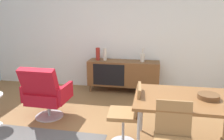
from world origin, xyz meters
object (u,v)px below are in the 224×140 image
Objects in this scene: vase_ceramic_small at (98,54)px; dining_table at (200,102)px; dining_chair_near_window at (128,113)px; dining_chair_front_left at (173,140)px; wooden_bowl_on_table at (208,96)px; lounge_chair_red at (46,93)px; sideboard at (123,73)px; vase_cobalt at (143,57)px; vase_sculptural_dark at (105,54)px.

vase_ceramic_small reaches higher than dining_table.
dining_chair_near_window is at bearing -65.85° from vase_ceramic_small.
dining_chair_near_window is at bearing 133.75° from dining_chair_front_left.
wooden_bowl_on_table is at bearing 51.69° from dining_chair_front_left.
lounge_chair_red is (-2.43, 0.51, -0.30)m from wooden_bowl_on_table.
sideboard is at bearing 99.39° from dining_chair_near_window.
wooden_bowl_on_table is (0.91, -2.08, -0.05)m from vase_cobalt.
vase_cobalt is 2.71m from dining_chair_front_left.
lounge_chair_red is (-1.53, -1.58, -0.35)m from vase_cobalt.
vase_ceramic_small is at bearing 114.15° from dining_chair_near_window.
dining_chair_near_window is (-0.54, 0.56, 0.00)m from dining_chair_front_left.
dining_chair_front_left is at bearing -128.31° from wooden_bowl_on_table.
dining_chair_front_left is 0.90× the size of lounge_chair_red.
wooden_bowl_on_table is 2.50m from lounge_chair_red.
vase_sculptural_dark is 1.76m from lounge_chair_red.
dining_table is 1.69× the size of lounge_chair_red.
dining_chair_near_window is (0.77, -2.08, -0.39)m from vase_sculptural_dark.
dining_chair_near_window is at bearing -19.36° from lounge_chair_red.
vase_ceramic_small reaches higher than vase_sculptural_dark.
vase_sculptural_dark reaches higher than dining_table.
wooden_bowl_on_table is 0.78m from dining_chair_front_left.
dining_table is (1.66, -2.09, -0.16)m from vase_sculptural_dark.
vase_ceramic_small is at bearing 119.10° from dining_chair_front_left.
dining_table reaches higher than sideboard.
vase_cobalt reaches higher than sideboard.
vase_cobalt reaches higher than dining_table.
sideboard is 2.44m from dining_table.
vase_sculptural_dark is at bearing 110.24° from dining_chair_near_window.
dining_chair_near_window reaches higher than wooden_bowl_on_table.
lounge_chair_red reaches higher than dining_table.
dining_chair_near_window is 1.53m from lounge_chair_red.
lounge_chair_red is (-1.99, 1.07, -0.00)m from dining_chair_front_left.
dining_chair_near_window reaches higher than dining_table.
dining_chair_near_window is at bearing -179.90° from wooden_bowl_on_table.
vase_cobalt is at bearing 113.52° from wooden_bowl_on_table.
lounge_chair_red reaches higher than sideboard.
dining_chair_front_left is 0.78m from dining_chair_near_window.
dining_chair_front_left is 1.00× the size of dining_chair_near_window.
dining_chair_near_window is at bearing -80.61° from sideboard.
sideboard is 0.57m from vase_cobalt.
dining_chair_near_window is (-0.89, 0.00, -0.23)m from dining_table.
wooden_bowl_on_table is (0.10, 0.01, 0.07)m from dining_table.
vase_sculptural_dark is at bearing 180.00° from vase_cobalt.
wooden_bowl_on_table is (1.75, -2.08, -0.09)m from vase_sculptural_dark.
dining_chair_near_window is (0.93, -2.08, -0.39)m from vase_ceramic_small.
dining_chair_front_left is (-0.35, -0.56, -0.23)m from dining_table.
sideboard is 1.87× the size of dining_chair_front_left.
sideboard is 2.79m from dining_chair_front_left.
dining_table is at bearing -12.38° from lounge_chair_red.
dining_chair_front_left reaches higher than wooden_bowl_on_table.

